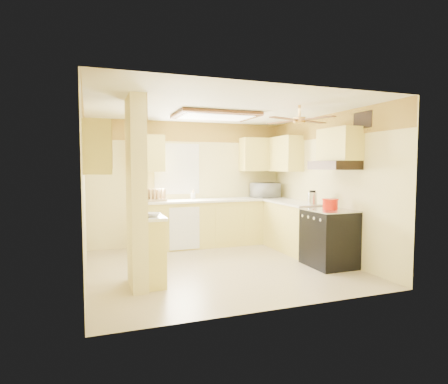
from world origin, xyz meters
name	(u,v)px	position (x,y,z in m)	size (l,w,h in m)	color
floor	(220,267)	(0.00, 0.00, 0.00)	(4.00, 4.00, 0.00)	tan
ceiling	(219,108)	(0.00, 0.00, 2.50)	(4.00, 4.00, 0.00)	white
wall_back	(189,183)	(0.00, 1.90, 1.25)	(4.00, 4.00, 0.00)	#EDDE91
wall_front	(276,199)	(0.00, -1.90, 1.25)	(4.00, 4.00, 0.00)	#EDDE91
wall_left	(84,192)	(-2.00, 0.00, 1.25)	(3.80, 3.80, 0.00)	#EDDE91
wall_right	(327,186)	(2.00, 0.00, 1.25)	(3.80, 3.80, 0.00)	#EDDE91
wallpaper_border	(189,132)	(0.00, 1.88, 2.30)	(4.00, 0.02, 0.40)	gold
partition_column	(136,193)	(-1.35, -0.55, 1.25)	(0.20, 0.70, 2.50)	#EDDE91
partition_ledge	(154,252)	(-1.13, -0.55, 0.45)	(0.25, 0.55, 0.90)	#F3DF65
ledge_top	(153,217)	(-1.13, -0.55, 0.92)	(0.28, 0.58, 0.04)	white
lower_cabinets_back	(217,223)	(0.50, 1.60, 0.45)	(3.00, 0.60, 0.90)	#F3DF65
lower_cabinets_right	(294,227)	(1.70, 0.60, 0.45)	(0.60, 1.40, 0.90)	#F3DF65
countertop_back	(217,200)	(0.50, 1.59, 0.92)	(3.04, 0.64, 0.04)	white
countertop_right	(294,203)	(1.69, 0.60, 0.92)	(0.64, 1.44, 0.04)	white
dishwasher_panel	(185,228)	(-0.25, 1.29, 0.43)	(0.58, 0.02, 0.80)	white
window	(177,169)	(-0.25, 1.89, 1.55)	(0.92, 0.02, 1.02)	white
upper_cab_back_left	(148,153)	(-0.85, 1.72, 1.85)	(0.60, 0.35, 0.70)	#F3DF65
upper_cab_back_right	(261,155)	(1.55, 1.72, 1.85)	(0.90, 0.35, 0.70)	#F3DF65
upper_cab_right	(284,154)	(1.82, 1.25, 1.85)	(0.35, 1.00, 0.70)	#F3DF65
upper_cab_left_wall	(97,148)	(-1.82, -0.25, 1.85)	(0.35, 0.75, 0.70)	#F3DF65
upper_cab_over_stove	(339,144)	(1.82, -0.55, 1.95)	(0.35, 0.76, 0.52)	#F3DF65
stove	(329,238)	(1.67, -0.55, 0.46)	(0.68, 0.77, 0.92)	black
range_hood	(334,165)	(1.74, -0.55, 1.62)	(0.50, 0.76, 0.14)	black
poster_menu	(144,148)	(-1.24, -0.55, 1.85)	(0.02, 0.42, 0.57)	black
poster_nashville	(145,197)	(-1.24, -0.55, 1.20)	(0.02, 0.42, 0.57)	black
ceiling_light_panel	(215,116)	(0.10, 0.50, 2.46)	(1.35, 0.95, 0.06)	brown
ceiling_fan	(299,120)	(1.00, -0.70, 2.29)	(1.15, 1.15, 0.26)	gold
vent_grate	(363,120)	(1.98, -0.90, 2.30)	(0.02, 0.40, 0.25)	black
microwave	(265,190)	(1.59, 1.62, 1.10)	(0.56, 0.38, 0.31)	white
bowl	(152,215)	(-1.16, -0.62, 0.97)	(0.21, 0.21, 0.05)	white
dutch_oven	(330,204)	(1.69, -0.53, 1.00)	(0.26, 0.26, 0.17)	red
kettle	(312,198)	(1.70, -0.01, 1.06)	(0.16, 0.16, 0.25)	silver
dish_rack	(155,197)	(-0.76, 1.57, 1.02)	(0.42, 0.33, 0.23)	tan
utensil_crock	(193,196)	(0.04, 1.74, 1.00)	(0.09, 0.09, 0.19)	white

